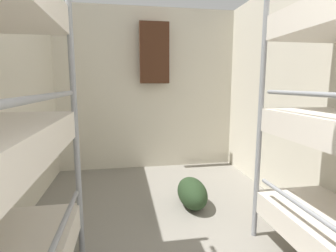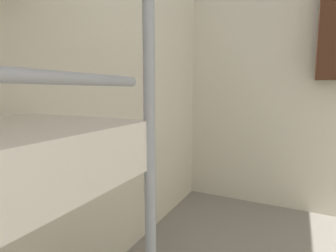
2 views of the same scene
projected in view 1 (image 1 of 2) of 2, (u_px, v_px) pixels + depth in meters
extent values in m
cube|color=beige|center=(148.00, 90.00, 4.16)|extent=(2.90, 0.06, 2.51)
cylinder|color=gray|center=(76.00, 131.00, 1.96)|extent=(0.04, 0.04, 2.00)
cylinder|color=gray|center=(35.00, 99.00, 1.07)|extent=(0.03, 1.50, 0.03)
cylinder|color=gray|center=(260.00, 126.00, 2.21)|extent=(0.04, 0.04, 2.00)
cylinder|color=gray|center=(336.00, 229.00, 1.44)|extent=(0.03, 1.50, 0.03)
ellipsoid|color=#23381E|center=(192.00, 193.00, 2.90)|extent=(0.31, 0.57, 0.31)
cube|color=#472819|center=(154.00, 53.00, 3.94)|extent=(0.44, 0.12, 0.90)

